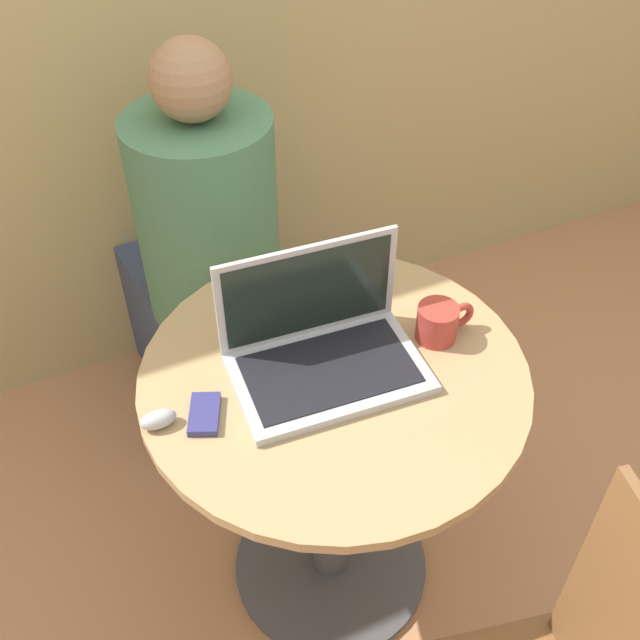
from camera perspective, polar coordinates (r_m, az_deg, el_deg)
name	(u,v)px	position (r m, az deg, el deg)	size (l,w,h in m)	color
ground_plane	(330,564)	(2.14, 0.80, -18.12)	(12.00, 12.00, 0.00)	tan
round_table	(333,444)	(1.70, 0.98, -9.46)	(0.79, 0.79, 0.77)	#4C4C51
laptop	(322,346)	(1.49, 0.16, -2.00)	(0.39, 0.27, 0.24)	#B7B7BC
cell_phone	(204,414)	(1.44, -8.80, -7.09)	(0.09, 0.11, 0.02)	navy
computer_mouse	(158,419)	(1.44, -12.23, -7.40)	(0.07, 0.04, 0.04)	#B2B2B7
coffee_cup	(439,322)	(1.58, 9.08, -0.18)	(0.13, 0.09, 0.08)	#B2382D
person_seated	(207,276)	(2.17, -8.63, 3.36)	(0.40, 0.59, 1.22)	#3D4766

